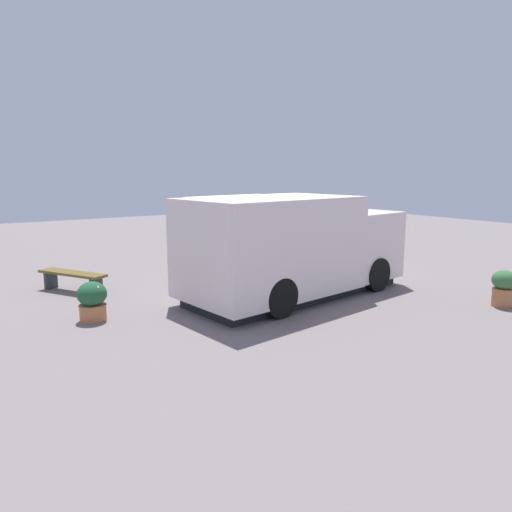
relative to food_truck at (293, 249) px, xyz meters
name	(u,v)px	position (x,y,z in m)	size (l,w,h in m)	color
ground_plane	(258,290)	(0.34, -0.90, -1.10)	(40.00, 40.00, 0.00)	slate
food_truck	(293,249)	(0.00, 0.00, 0.00)	(5.71, 3.17, 2.29)	silver
person_customer	(287,241)	(-3.76, -5.01, -0.76)	(0.75, 0.69, 0.86)	black
planter_flowering_near	(503,287)	(-3.14, 3.19, -0.68)	(0.49, 0.49, 0.78)	#B36C44
planter_flowering_far	(92,300)	(4.32, -0.73, -0.71)	(0.56, 0.56, 0.76)	#B97245
plaza_bench	(72,277)	(4.11, -3.21, -0.73)	(1.26, 1.81, 0.48)	brown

